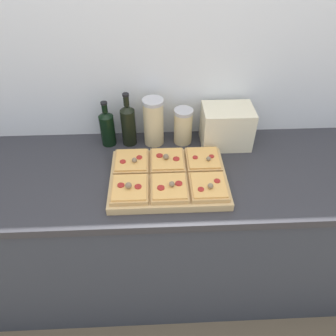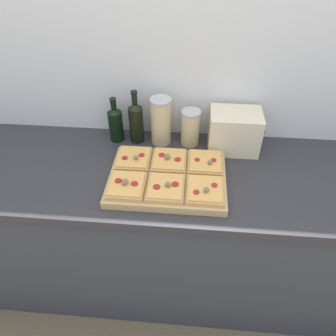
# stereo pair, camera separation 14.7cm
# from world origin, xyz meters

# --- Properties ---
(ground_plane) EXTENTS (12.00, 12.00, 0.00)m
(ground_plane) POSITION_xyz_m (0.00, 0.00, 0.00)
(ground_plane) COLOR brown
(wall_back) EXTENTS (6.00, 0.06, 2.50)m
(wall_back) POSITION_xyz_m (0.00, 0.67, 1.25)
(wall_back) COLOR silver
(wall_back) RESTS_ON ground_plane
(kitchen_counter) EXTENTS (2.63, 0.67, 0.89)m
(kitchen_counter) POSITION_xyz_m (0.00, 0.32, 0.45)
(kitchen_counter) COLOR #333842
(kitchen_counter) RESTS_ON ground_plane
(cutting_board) EXTENTS (0.52, 0.38, 0.04)m
(cutting_board) POSITION_xyz_m (-0.04, 0.25, 0.91)
(cutting_board) COLOR tan
(cutting_board) RESTS_ON kitchen_counter
(pizza_slice_back_left) EXTENTS (0.16, 0.17, 0.05)m
(pizza_slice_back_left) POSITION_xyz_m (-0.21, 0.34, 0.94)
(pizza_slice_back_left) COLOR tan
(pizza_slice_back_left) RESTS_ON cutting_board
(pizza_slice_back_center) EXTENTS (0.16, 0.17, 0.05)m
(pizza_slice_back_center) POSITION_xyz_m (-0.04, 0.34, 0.94)
(pizza_slice_back_center) COLOR tan
(pizza_slice_back_center) RESTS_ON cutting_board
(pizza_slice_back_right) EXTENTS (0.16, 0.17, 0.05)m
(pizza_slice_back_right) POSITION_xyz_m (0.13, 0.34, 0.94)
(pizza_slice_back_right) COLOR tan
(pizza_slice_back_right) RESTS_ON cutting_board
(pizza_slice_front_left) EXTENTS (0.16, 0.17, 0.06)m
(pizza_slice_front_left) POSITION_xyz_m (-0.21, 0.16, 0.94)
(pizza_slice_front_left) COLOR tan
(pizza_slice_front_left) RESTS_ON cutting_board
(pizza_slice_front_center) EXTENTS (0.16, 0.17, 0.05)m
(pizza_slice_front_center) POSITION_xyz_m (-0.04, 0.16, 0.94)
(pizza_slice_front_center) COLOR tan
(pizza_slice_front_center) RESTS_ON cutting_board
(pizza_slice_front_right) EXTENTS (0.16, 0.17, 0.05)m
(pizza_slice_front_right) POSITION_xyz_m (0.13, 0.15, 0.94)
(pizza_slice_front_right) COLOR tan
(pizza_slice_front_right) RESTS_ON cutting_board
(olive_oil_bottle) EXTENTS (0.07, 0.07, 0.24)m
(olive_oil_bottle) POSITION_xyz_m (-0.33, 0.56, 0.99)
(olive_oil_bottle) COLOR black
(olive_oil_bottle) RESTS_ON kitchen_counter
(wine_bottle) EXTENTS (0.07, 0.07, 0.28)m
(wine_bottle) POSITION_xyz_m (-0.23, 0.56, 1.01)
(wine_bottle) COLOR black
(wine_bottle) RESTS_ON kitchen_counter
(grain_jar_tall) EXTENTS (0.10, 0.10, 0.25)m
(grain_jar_tall) POSITION_xyz_m (-0.10, 0.56, 1.02)
(grain_jar_tall) COLOR beige
(grain_jar_tall) RESTS_ON kitchen_counter
(grain_jar_short) EXTENTS (0.10, 0.10, 0.19)m
(grain_jar_short) POSITION_xyz_m (0.05, 0.56, 0.99)
(grain_jar_short) COLOR beige
(grain_jar_short) RESTS_ON kitchen_counter
(toaster_oven) EXTENTS (0.27, 0.18, 0.21)m
(toaster_oven) POSITION_xyz_m (0.27, 0.53, 1.00)
(toaster_oven) COLOR beige
(toaster_oven) RESTS_ON kitchen_counter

